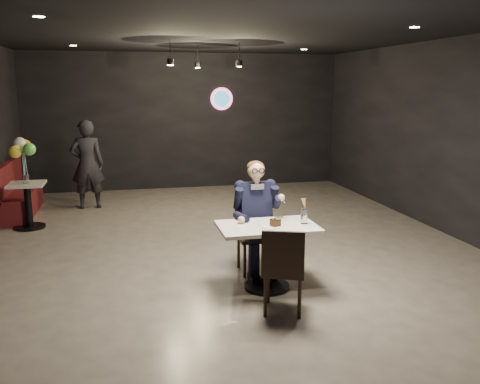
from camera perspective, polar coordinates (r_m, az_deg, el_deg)
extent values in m
plane|color=gray|center=(7.43, -1.53, -6.07)|extent=(9.00, 9.00, 0.00)
cube|color=black|center=(9.06, -4.23, 15.57)|extent=(1.40, 1.20, 0.36)
cube|color=white|center=(5.83, 3.06, -7.29)|extent=(1.10, 0.70, 0.75)
cube|color=black|center=(6.31, 1.70, -4.97)|extent=(0.42, 0.46, 0.92)
cube|color=black|center=(5.25, 4.92, -8.54)|extent=(0.56, 0.58, 0.92)
cube|color=black|center=(6.24, 1.71, -2.68)|extent=(0.60, 0.80, 1.44)
cylinder|color=white|center=(5.64, 3.53, -3.90)|extent=(0.21, 0.21, 0.01)
cube|color=black|center=(5.64, 3.99, -3.46)|extent=(0.12, 0.11, 0.07)
ellipsoid|color=#297F34|center=(5.63, 4.31, -3.03)|extent=(0.07, 0.04, 0.01)
cylinder|color=silver|center=(5.80, 7.19, -2.71)|extent=(0.08, 0.08, 0.17)
cone|color=#B97A4B|center=(5.73, 7.24, -1.30)|extent=(0.07, 0.07, 0.12)
cube|color=#4E1014|center=(9.94, -23.48, 0.36)|extent=(0.48, 1.91, 0.95)
cube|color=white|center=(8.94, -22.65, -1.62)|extent=(0.55, 0.55, 0.69)
cylinder|color=silver|center=(8.85, -22.89, 1.37)|extent=(0.09, 0.09, 0.14)
cube|color=yellow|center=(8.80, -23.09, 3.81)|extent=(0.36, 0.36, 0.60)
imported|color=black|center=(9.97, -16.77, 2.99)|extent=(0.63, 0.43, 1.68)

